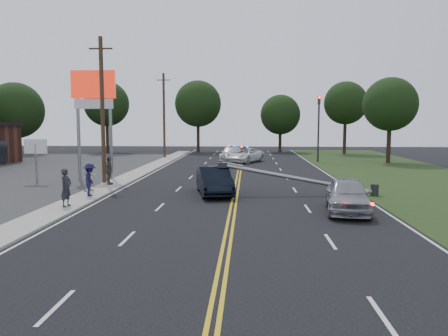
# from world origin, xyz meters

# --- Properties ---
(ground) EXTENTS (120.00, 120.00, 0.00)m
(ground) POSITION_xyz_m (0.00, 0.00, 0.00)
(ground) COLOR black
(ground) RESTS_ON ground
(sidewalk) EXTENTS (1.80, 70.00, 0.12)m
(sidewalk) POSITION_xyz_m (-8.40, 10.00, 0.06)
(sidewalk) COLOR #9F9A8F
(sidewalk) RESTS_ON ground
(centerline_yellow) EXTENTS (0.36, 80.00, 0.00)m
(centerline_yellow) POSITION_xyz_m (0.00, 10.00, 0.01)
(centerline_yellow) COLOR gold
(centerline_yellow) RESTS_ON ground
(pylon_sign) EXTENTS (3.20, 0.35, 8.00)m
(pylon_sign) POSITION_xyz_m (-10.50, 14.00, 6.00)
(pylon_sign) COLOR gray
(pylon_sign) RESTS_ON ground
(small_sign) EXTENTS (1.60, 0.14, 3.10)m
(small_sign) POSITION_xyz_m (-14.00, 12.00, 2.33)
(small_sign) COLOR gray
(small_sign) RESTS_ON ground
(traffic_signal) EXTENTS (0.28, 0.41, 7.05)m
(traffic_signal) POSITION_xyz_m (8.30, 30.00, 4.21)
(traffic_signal) COLOR #2D2D30
(traffic_signal) RESTS_ON ground
(fallen_streetlight) EXTENTS (9.36, 0.44, 1.91)m
(fallen_streetlight) POSITION_xyz_m (4.19, 8.00, 0.92)
(fallen_streetlight) COLOR #2D2D30
(fallen_streetlight) RESTS_ON ground
(utility_pole_mid) EXTENTS (1.60, 0.28, 10.00)m
(utility_pole_mid) POSITION_xyz_m (-9.20, 12.00, 5.08)
(utility_pole_mid) COLOR #382619
(utility_pole_mid) RESTS_ON ground
(utility_pole_far) EXTENTS (1.60, 0.28, 10.00)m
(utility_pole_far) POSITION_xyz_m (-9.20, 34.00, 5.08)
(utility_pole_far) COLOR #382619
(utility_pole_far) RESTS_ON ground
(tree_4) EXTENTS (7.45, 7.45, 9.57)m
(tree_4) POSITION_xyz_m (-30.32, 39.61, 5.83)
(tree_4) COLOR black
(tree_4) RESTS_ON ground
(tree_5) EXTENTS (6.27, 6.27, 9.98)m
(tree_5) POSITION_xyz_m (-19.07, 43.15, 6.83)
(tree_5) COLOR black
(tree_5) RESTS_ON ground
(tree_6) EXTENTS (6.63, 6.63, 10.22)m
(tree_6) POSITION_xyz_m (-6.43, 45.27, 6.89)
(tree_6) COLOR black
(tree_6) RESTS_ON ground
(tree_7) EXTENTS (5.70, 5.70, 8.20)m
(tree_7) POSITION_xyz_m (5.37, 45.79, 5.34)
(tree_7) COLOR black
(tree_7) RESTS_ON ground
(tree_8) EXTENTS (5.75, 5.75, 9.71)m
(tree_8) POSITION_xyz_m (13.78, 42.26, 6.82)
(tree_8) COLOR black
(tree_8) RESTS_ON ground
(tree_9) EXTENTS (5.58, 5.58, 8.92)m
(tree_9) POSITION_xyz_m (15.50, 29.16, 6.12)
(tree_9) COLOR black
(tree_9) RESTS_ON ground
(crashed_sedan) EXTENTS (2.72, 5.25, 1.65)m
(crashed_sedan) POSITION_xyz_m (-1.26, 8.05, 0.82)
(crashed_sedan) COLOR black
(crashed_sedan) RESTS_ON ground
(waiting_sedan) EXTENTS (2.62, 5.08, 1.65)m
(waiting_sedan) POSITION_xyz_m (5.47, 3.31, 0.83)
(waiting_sedan) COLOR #96999D
(waiting_sedan) RESTS_ON ground
(emergency_a) EXTENTS (4.64, 5.99, 1.51)m
(emergency_a) POSITION_xyz_m (0.37, 29.07, 0.76)
(emergency_a) COLOR white
(emergency_a) RESTS_ON ground
(emergency_b) EXTENTS (2.60, 5.53, 1.56)m
(emergency_b) POSITION_xyz_m (-1.11, 31.28, 0.78)
(emergency_b) COLOR silver
(emergency_b) RESTS_ON ground
(bystander_a) EXTENTS (0.60, 0.77, 1.88)m
(bystander_a) POSITION_xyz_m (-8.23, 3.35, 1.06)
(bystander_a) COLOR #25252D
(bystander_a) RESTS_ON sidewalk
(bystander_b) EXTENTS (1.02, 1.09, 1.79)m
(bystander_b) POSITION_xyz_m (-8.79, 8.20, 1.01)
(bystander_b) COLOR #AAA9AE
(bystander_b) RESTS_ON sidewalk
(bystander_c) EXTENTS (0.92, 1.31, 1.85)m
(bystander_c) POSITION_xyz_m (-8.17, 6.44, 1.04)
(bystander_c) COLOR #19173A
(bystander_c) RESTS_ON sidewalk
(bystander_d) EXTENTS (0.50, 1.13, 1.91)m
(bystander_d) POSITION_xyz_m (-8.53, 10.97, 1.07)
(bystander_d) COLOR #584E46
(bystander_d) RESTS_ON sidewalk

